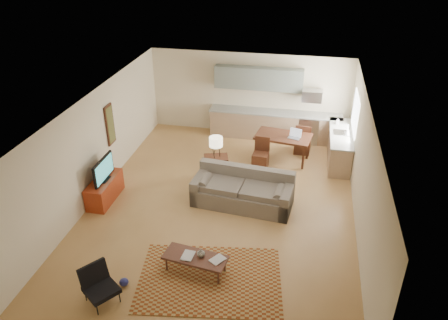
% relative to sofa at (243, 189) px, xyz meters
% --- Properties ---
extents(room, '(9.00, 9.00, 9.00)m').
position_rel_sofa_xyz_m(room, '(-0.50, -0.16, 0.90)').
color(room, '#AA7A43').
rests_on(room, ground).
extents(kitchen_counter_back, '(4.26, 0.64, 0.92)m').
position_rel_sofa_xyz_m(kitchen_counter_back, '(0.40, 4.02, 0.01)').
color(kitchen_counter_back, '#9E7F5E').
rests_on(kitchen_counter_back, ground).
extents(kitchen_counter_right, '(0.64, 2.26, 0.92)m').
position_rel_sofa_xyz_m(kitchen_counter_right, '(2.43, 2.84, 0.01)').
color(kitchen_counter_right, '#9E7F5E').
rests_on(kitchen_counter_right, ground).
extents(kitchen_range, '(0.62, 0.62, 0.90)m').
position_rel_sofa_xyz_m(kitchen_range, '(1.50, 4.02, 0.00)').
color(kitchen_range, '#A5A8AD').
rests_on(kitchen_range, ground).
extents(kitchen_microwave, '(0.62, 0.40, 0.35)m').
position_rel_sofa_xyz_m(kitchen_microwave, '(1.50, 4.04, 1.10)').
color(kitchen_microwave, '#A5A8AD').
rests_on(kitchen_microwave, room).
extents(upper_cabinets, '(2.80, 0.34, 0.70)m').
position_rel_sofa_xyz_m(upper_cabinets, '(-0.20, 4.17, 1.50)').
color(upper_cabinets, gray).
rests_on(upper_cabinets, room).
extents(window_right, '(0.02, 1.40, 1.05)m').
position_rel_sofa_xyz_m(window_right, '(2.73, 2.84, 1.10)').
color(window_right, white).
rests_on(window_right, room).
extents(wall_art_left, '(0.06, 0.42, 1.10)m').
position_rel_sofa_xyz_m(wall_art_left, '(-3.71, 0.74, 1.10)').
color(wall_art_left, olive).
rests_on(wall_art_left, room).
extents(triptych, '(1.70, 0.04, 0.50)m').
position_rel_sofa_xyz_m(triptych, '(-0.60, 4.31, 1.30)').
color(triptych, beige).
rests_on(triptych, room).
extents(rug, '(3.08, 2.34, 0.02)m').
position_rel_sofa_xyz_m(rug, '(-0.21, -2.74, -0.44)').
color(rug, maroon).
rests_on(rug, floor).
extents(sofa, '(2.67, 1.37, 0.89)m').
position_rel_sofa_xyz_m(sofa, '(0.00, 0.00, 0.00)').
color(sofa, '#685E51').
rests_on(sofa, floor).
extents(coffee_table, '(1.36, 0.70, 0.39)m').
position_rel_sofa_xyz_m(coffee_table, '(-0.54, -2.57, -0.25)').
color(coffee_table, '#4B271B').
rests_on(coffee_table, floor).
extents(book_a, '(0.28, 0.35, 0.03)m').
position_rel_sofa_xyz_m(book_a, '(-0.81, -2.58, -0.05)').
color(book_a, maroon).
rests_on(book_a, coffee_table).
extents(book_b, '(0.51, 0.52, 0.02)m').
position_rel_sofa_xyz_m(book_b, '(-0.17, -2.52, -0.05)').
color(book_b, navy).
rests_on(book_b, coffee_table).
extents(vase, '(0.23, 0.23, 0.17)m').
position_rel_sofa_xyz_m(vase, '(-0.43, -2.53, 0.02)').
color(vase, black).
rests_on(vase, coffee_table).
extents(armchair, '(0.90, 0.90, 0.73)m').
position_rel_sofa_xyz_m(armchair, '(-2.05, -3.70, -0.08)').
color(armchair, black).
rests_on(armchair, floor).
extents(tv_credenza, '(0.49, 1.29, 0.59)m').
position_rel_sofa_xyz_m(tv_credenza, '(-3.48, -0.48, -0.15)').
color(tv_credenza, maroon).
rests_on(tv_credenza, floor).
extents(tv, '(0.10, 0.99, 0.59)m').
position_rel_sofa_xyz_m(tv, '(-3.43, -0.48, 0.44)').
color(tv, black).
rests_on(tv, tv_credenza).
extents(console_table, '(0.73, 0.58, 0.74)m').
position_rel_sofa_xyz_m(console_table, '(-0.89, 1.01, -0.08)').
color(console_table, '#3C1D11').
rests_on(console_table, floor).
extents(table_lamp, '(0.42, 0.42, 0.59)m').
position_rel_sofa_xyz_m(table_lamp, '(-0.89, 1.01, 0.59)').
color(table_lamp, beige).
rests_on(table_lamp, console_table).
extents(dining_table, '(1.71, 1.14, 0.81)m').
position_rel_sofa_xyz_m(dining_table, '(0.78, 2.56, -0.04)').
color(dining_table, '#3C1D11').
rests_on(dining_table, floor).
extents(dining_chair_near, '(0.47, 0.49, 0.92)m').
position_rel_sofa_xyz_m(dining_chair_near, '(0.20, 1.95, 0.01)').
color(dining_chair_near, '#3C1D11').
rests_on(dining_chair_near, floor).
extents(dining_chair_far, '(0.51, 0.53, 0.98)m').
position_rel_sofa_xyz_m(dining_chair_far, '(1.36, 3.17, 0.04)').
color(dining_chair_far, '#3C1D11').
rests_on(dining_chair_far, floor).
extents(laptop, '(0.40, 0.34, 0.25)m').
position_rel_sofa_xyz_m(laptop, '(1.10, 2.45, 0.49)').
color(laptop, '#A5A8AD').
rests_on(laptop, dining_table).
extents(soap_bottle, '(0.12, 0.12, 0.19)m').
position_rel_sofa_xyz_m(soap_bottle, '(2.33, 3.44, 0.57)').
color(soap_bottle, beige).
rests_on(soap_bottle, kitchen_counter_right).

